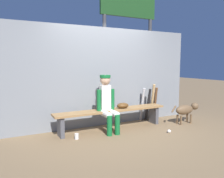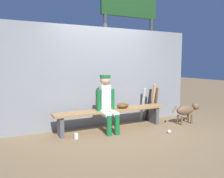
% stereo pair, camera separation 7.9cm
% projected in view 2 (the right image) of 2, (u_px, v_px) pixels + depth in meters
% --- Properties ---
extents(ground_plane, '(30.00, 30.00, 0.00)m').
position_uv_depth(ground_plane, '(112.00, 129.00, 5.02)').
color(ground_plane, brown).
extents(chainlink_fence, '(4.72, 0.03, 2.28)m').
position_uv_depth(chainlink_fence, '(104.00, 77.00, 5.28)').
color(chainlink_fence, gray).
rests_on(chainlink_fence, ground_plane).
extents(dugout_bench, '(2.60, 0.36, 0.45)m').
position_uv_depth(dugout_bench, '(112.00, 114.00, 4.98)').
color(dugout_bench, olive).
rests_on(dugout_bench, ground_plane).
extents(player_seated, '(0.41, 0.55, 1.22)m').
position_uv_depth(player_seated, '(107.00, 101.00, 4.78)').
color(player_seated, silver).
rests_on(player_seated, ground_plane).
extents(baseball_glove, '(0.28, 0.20, 0.12)m').
position_uv_depth(baseball_glove, '(123.00, 106.00, 5.09)').
color(baseball_glove, '#593819').
rests_on(baseball_glove, dugout_bench).
extents(bat_aluminum_silver, '(0.07, 0.23, 0.85)m').
position_uv_depth(bat_aluminum_silver, '(143.00, 104.00, 5.71)').
color(bat_aluminum_silver, '#B7B7BC').
rests_on(bat_aluminum_silver, ground_plane).
extents(bat_aluminum_black, '(0.07, 0.25, 0.83)m').
position_uv_depth(bat_aluminum_black, '(148.00, 105.00, 5.72)').
color(bat_aluminum_black, black).
rests_on(bat_aluminum_black, ground_plane).
extents(bat_wood_tan, '(0.10, 0.25, 0.94)m').
position_uv_depth(bat_wood_tan, '(153.00, 102.00, 5.80)').
color(bat_wood_tan, tan).
rests_on(bat_wood_tan, ground_plane).
extents(bat_wood_dark, '(0.07, 0.17, 0.84)m').
position_uv_depth(bat_wood_dark, '(156.00, 103.00, 5.90)').
color(bat_wood_dark, brown).
rests_on(bat_wood_dark, ground_plane).
extents(baseball, '(0.07, 0.07, 0.07)m').
position_uv_depth(baseball, '(169.00, 132.00, 4.72)').
color(baseball, white).
rests_on(baseball, ground_plane).
extents(cup_on_ground, '(0.08, 0.08, 0.11)m').
position_uv_depth(cup_on_ground, '(76.00, 136.00, 4.37)').
color(cup_on_ground, silver).
rests_on(cup_on_ground, ground_plane).
extents(cup_on_bench, '(0.08, 0.08, 0.11)m').
position_uv_depth(cup_on_bench, '(108.00, 107.00, 4.97)').
color(cup_on_bench, red).
rests_on(cup_on_bench, dugout_bench).
extents(scoreboard, '(2.00, 0.27, 3.83)m').
position_uv_depth(scoreboard, '(131.00, 20.00, 6.29)').
color(scoreboard, '#3F3F42').
rests_on(scoreboard, ground_plane).
extents(dog, '(0.84, 0.20, 0.49)m').
position_uv_depth(dog, '(187.00, 110.00, 5.47)').
color(dog, brown).
rests_on(dog, ground_plane).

